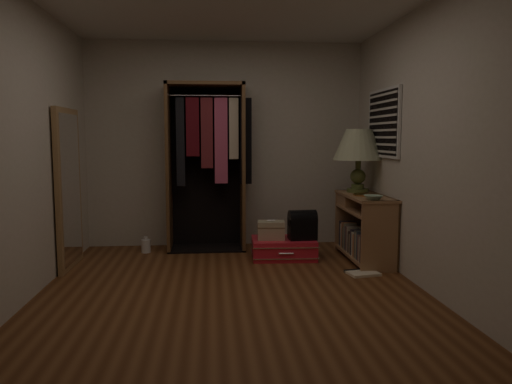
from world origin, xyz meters
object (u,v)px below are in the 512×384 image
(console_bookshelf, at_px, (363,226))
(floor_mirror, at_px, (69,189))
(table_lamp, at_px, (359,146))
(open_wardrobe, at_px, (209,152))
(train_case, at_px, (271,230))
(black_bag, at_px, (302,224))
(pink_suitcase, at_px, (284,248))
(white_jug, at_px, (146,246))

(console_bookshelf, xyz_separation_m, floor_mirror, (-3.24, -0.04, 0.46))
(table_lamp, bearing_deg, open_wardrobe, 164.77)
(floor_mirror, bearing_deg, train_case, 4.26)
(floor_mirror, bearing_deg, open_wardrobe, 27.28)
(floor_mirror, distance_m, train_case, 2.26)
(open_wardrobe, height_order, train_case, open_wardrobe)
(open_wardrobe, distance_m, black_bag, 1.48)
(floor_mirror, bearing_deg, console_bookshelf, 0.70)
(open_wardrobe, bearing_deg, train_case, -40.95)
(pink_suitcase, distance_m, train_case, 0.27)
(table_lamp, relative_size, white_jug, 3.75)
(pink_suitcase, relative_size, black_bag, 2.25)
(table_lamp, height_order, white_jug, table_lamp)
(train_case, bearing_deg, pink_suitcase, 11.47)
(console_bookshelf, xyz_separation_m, train_case, (-1.04, 0.12, -0.06))
(console_bookshelf, height_order, white_jug, console_bookshelf)
(train_case, xyz_separation_m, black_bag, (0.36, -0.03, 0.07))
(open_wardrobe, relative_size, black_bag, 6.02)
(floor_mirror, xyz_separation_m, train_case, (2.20, 0.16, -0.52))
(train_case, bearing_deg, table_lamp, 11.84)
(floor_mirror, distance_m, black_bag, 2.60)
(train_case, height_order, black_bag, black_bag)
(train_case, height_order, table_lamp, table_lamp)
(black_bag, xyz_separation_m, table_lamp, (0.69, 0.16, 0.89))
(open_wardrobe, height_order, floor_mirror, open_wardrobe)
(open_wardrobe, xyz_separation_m, train_case, (0.70, -0.61, -0.87))
(white_jug, bearing_deg, floor_mirror, -140.10)
(open_wardrobe, bearing_deg, floor_mirror, -152.72)
(pink_suitcase, height_order, table_lamp, table_lamp)
(console_bookshelf, bearing_deg, pink_suitcase, 170.96)
(console_bookshelf, relative_size, floor_mirror, 0.66)
(open_wardrobe, bearing_deg, console_bookshelf, -22.78)
(console_bookshelf, relative_size, open_wardrobe, 0.55)
(console_bookshelf, relative_size, train_case, 3.42)
(black_bag, bearing_deg, console_bookshelf, -11.04)
(console_bookshelf, bearing_deg, train_case, 173.21)
(console_bookshelf, distance_m, white_jug, 2.60)
(floor_mirror, xyz_separation_m, white_jug, (0.72, 0.60, -0.77))
(pink_suitcase, bearing_deg, console_bookshelf, -6.83)
(open_wardrobe, height_order, white_jug, open_wardrobe)
(train_case, distance_m, black_bag, 0.37)
(table_lamp, bearing_deg, black_bag, -166.60)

